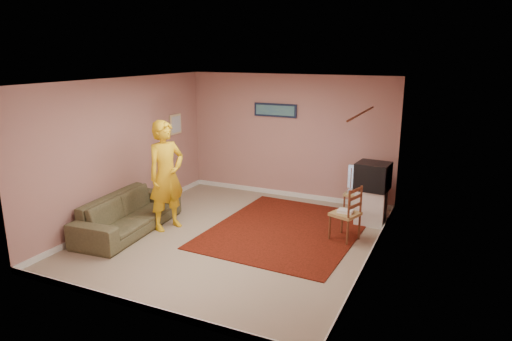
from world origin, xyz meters
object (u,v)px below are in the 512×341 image
at_px(chair_b, 346,207).
at_px(tv_cabinet, 371,206).
at_px(crt_tv, 373,176).
at_px(person, 166,176).
at_px(chair_a, 357,189).
at_px(sofa, 129,213).

bearing_deg(chair_b, tv_cabinet, -175.90).
distance_m(crt_tv, chair_b, 1.02).
xyz_separation_m(chair_b, person, (-2.96, -0.78, 0.39)).
xyz_separation_m(tv_cabinet, chair_a, (-0.34, 0.29, 0.22)).
xyz_separation_m(tv_cabinet, chair_b, (-0.24, -0.94, 0.25)).
distance_m(tv_cabinet, crt_tv, 0.57).
bearing_deg(chair_a, tv_cabinet, -34.64).
bearing_deg(crt_tv, chair_a, 144.13).
bearing_deg(crt_tv, person, -146.78).
bearing_deg(sofa, chair_a, -59.53).
height_order(chair_a, chair_b, chair_b).
xyz_separation_m(chair_b, sofa, (-3.51, -1.19, -0.25)).
xyz_separation_m(crt_tv, chair_b, (-0.24, -0.94, -0.32)).
bearing_deg(person, crt_tv, -41.58).
relative_size(tv_cabinet, chair_b, 1.22).
xyz_separation_m(crt_tv, sofa, (-3.74, -2.12, -0.57)).
height_order(tv_cabinet, chair_b, chair_b).
bearing_deg(tv_cabinet, chair_a, 139.60).
relative_size(tv_cabinet, crt_tv, 1.05).
bearing_deg(crt_tv, tv_cabinet, -0.00).
distance_m(tv_cabinet, person, 3.70).
bearing_deg(person, sofa, 146.71).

